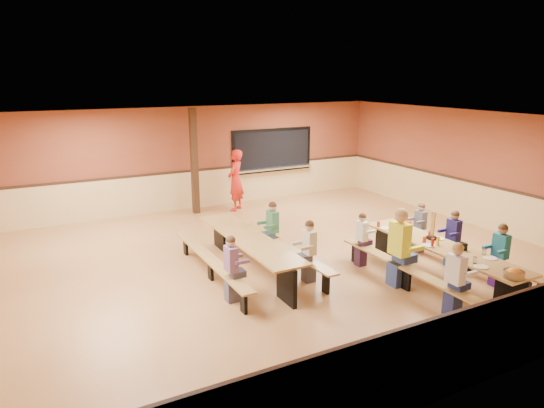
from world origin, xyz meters
TOP-DOWN VIEW (x-y plane):
  - ground at (0.00, 0.00)m, footprint 12.00×12.00m
  - room_envelope at (0.00, 0.00)m, footprint 12.04×10.04m
  - kitchen_pass_through at (2.60, 4.96)m, footprint 2.78×0.28m
  - structural_post at (-0.20, 4.40)m, footprint 0.18×0.18m
  - cafeteria_table_main at (2.35, -2.40)m, footprint 1.91×3.70m
  - cafeteria_table_second at (-0.70, -0.26)m, footprint 1.91×3.70m
  - seated_child_white_left at (1.52, -3.48)m, footprint 0.38×0.31m
  - seated_adult_yellow at (1.52, -2.15)m, footprint 0.50×0.41m
  - seated_child_grey_left at (1.52, -1.03)m, footprint 0.33×0.27m
  - seated_child_teal_right at (3.17, -3.06)m, footprint 0.37×0.30m
  - seated_child_navy_right at (3.17, -1.94)m, footprint 0.36×0.29m
  - seated_child_char_right at (3.17, -1.01)m, footprint 0.33×0.27m
  - seated_child_purple_sec at (-1.53, -1.30)m, footprint 0.36×0.30m
  - seated_child_green_sec at (0.12, 0.28)m, footprint 0.38×0.31m
  - seated_child_tan_sec at (0.12, -1.21)m, footprint 0.37×0.30m
  - standing_woman at (0.94, 4.14)m, footprint 0.77×0.77m
  - punch_pitcher at (2.34, -1.46)m, footprint 0.16×0.16m
  - chip_bowl at (2.19, -4.05)m, footprint 0.32×0.32m
  - napkin_dispenser at (2.51, -2.75)m, footprint 0.10×0.14m
  - condiment_mustard at (2.30, -2.35)m, footprint 0.06×0.06m
  - condiment_ketchup at (2.13, -2.38)m, footprint 0.06×0.06m
  - table_paddle at (2.44, -2.05)m, footprint 0.16×0.16m
  - place_settings at (2.35, -2.40)m, footprint 0.65×3.30m

SIDE VIEW (x-z plane):
  - ground at x=0.00m, z-range 0.00..0.00m
  - cafeteria_table_main at x=2.35m, z-range 0.16..0.90m
  - cafeteria_table_second at x=-0.70m, z-range 0.16..0.90m
  - seated_child_grey_left at x=1.52m, z-range 0.00..1.12m
  - seated_child_char_right at x=3.17m, z-range 0.00..1.12m
  - seated_child_navy_right at x=3.17m, z-range 0.00..1.18m
  - seated_child_purple_sec at x=-1.53m, z-range 0.00..1.19m
  - seated_child_teal_right at x=3.17m, z-range 0.00..1.21m
  - seated_child_tan_sec at x=0.12m, z-range 0.00..1.21m
  - seated_child_green_sec at x=0.12m, z-range 0.00..1.22m
  - seated_child_white_left at x=1.52m, z-range 0.00..1.24m
  - room_envelope at x=0.00m, z-range -0.82..2.20m
  - seated_adult_yellow at x=1.52m, z-range 0.00..1.48m
  - place_settings at x=2.35m, z-range 0.74..0.85m
  - napkin_dispenser at x=2.51m, z-range 0.74..0.87m
  - chip_bowl at x=2.19m, z-range 0.74..0.89m
  - condiment_mustard at x=2.30m, z-range 0.74..0.91m
  - condiment_ketchup at x=2.13m, z-range 0.74..0.91m
  - punch_pitcher at x=2.34m, z-range 0.74..0.96m
  - table_paddle at x=2.44m, z-range 0.60..1.16m
  - standing_woman at x=0.94m, z-range 0.00..1.80m
  - kitchen_pass_through at x=2.60m, z-range 0.80..2.18m
  - structural_post at x=-0.20m, z-range 0.00..3.00m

